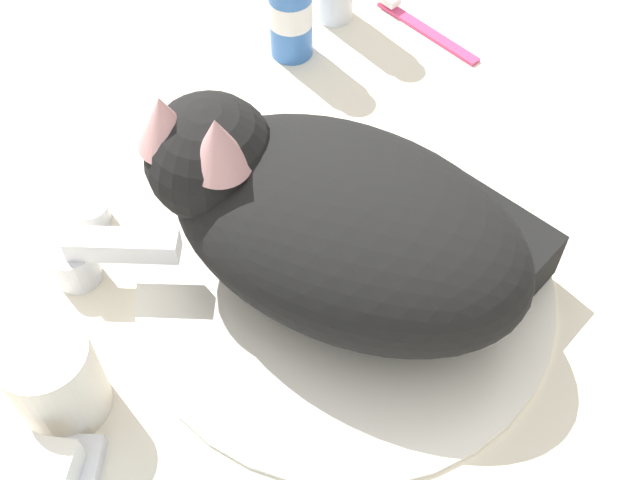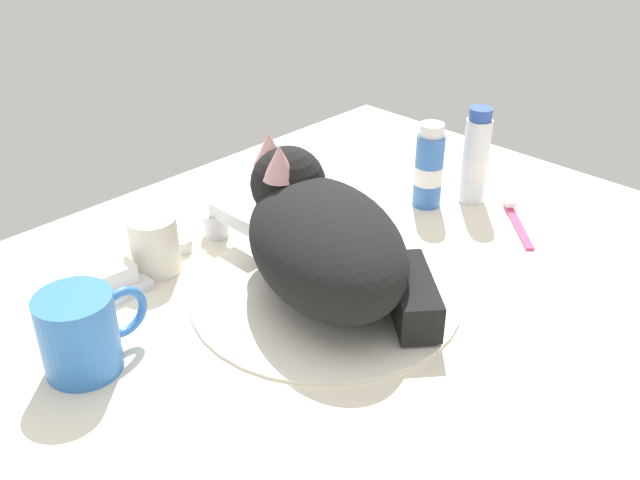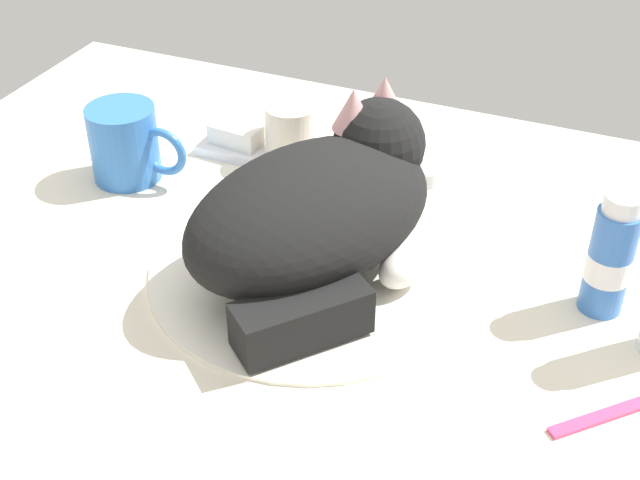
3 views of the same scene
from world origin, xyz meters
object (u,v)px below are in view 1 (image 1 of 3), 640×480
Objects in this scene: cat at (331,218)px; rinse_cup at (55,379)px; toothpaste_bottle at (290,2)px; faucet at (90,260)px; toothbrush at (421,25)px.

cat reaches higher than rinse_cup.
toothpaste_bottle is at bearing -19.33° from rinse_cup.
rinse_cup is at bearing 122.66° from cat.
rinse_cup is at bearing 160.67° from toothpaste_bottle.
cat is 22.07cm from rinse_cup.
cat is at bearing -170.36° from toothpaste_bottle.
faucet is at bearing 92.27° from cat.
faucet is at bearing 139.98° from toothbrush.
cat is 3.20× the size of toothbrush.
toothbrush is (31.41, -8.42, -7.03)cm from cat.
faucet is 1.89× the size of rinse_cup.
rinse_cup is 50.86cm from toothbrush.
faucet is at bearing 1.40° from rinse_cup.
faucet is at bearing 153.52° from toothpaste_bottle.
cat is (0.73, -18.58, 5.19)cm from faucet.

